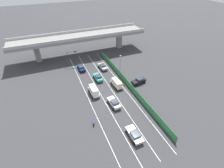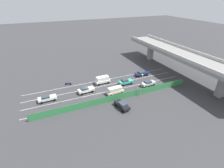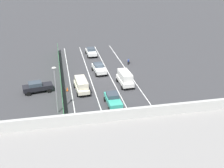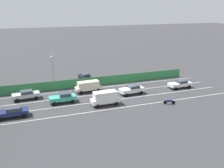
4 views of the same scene
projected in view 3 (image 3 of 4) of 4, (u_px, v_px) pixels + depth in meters
name	position (u px, v px, depth m)	size (l,w,h in m)	color
ground_plane	(100.00, 75.00, 49.00)	(300.00, 300.00, 0.00)	#38383A
lane_line_left_edge	(137.00, 86.00, 44.95)	(0.14, 47.26, 0.01)	silver
lane_line_mid_left	(116.00, 88.00, 44.29)	(0.14, 47.26, 0.01)	silver
lane_line_mid_right	(94.00, 89.00, 43.64)	(0.14, 47.26, 0.01)	silver
lane_line_right_edge	(71.00, 91.00, 42.98)	(0.14, 47.26, 0.01)	silver
elevated_overpass	(173.00, 158.00, 18.34)	(50.25, 8.81, 8.29)	gray
green_fence	(61.00, 87.00, 42.34)	(0.10, 43.36, 1.81)	#338447
car_sedan_silver	(93.00, 124.00, 32.79)	(2.23, 4.64, 1.58)	#B7BABC
car_hatchback_white	(99.00, 68.00, 49.76)	(2.30, 4.62, 1.67)	silver
car_sedan_white	(91.00, 52.00, 58.99)	(2.15, 4.60, 1.56)	white
car_sedan_navy	(154.00, 127.00, 32.21)	(2.06, 4.63, 1.57)	navy
car_taxi_teal	(113.00, 99.00, 38.57)	(2.09, 4.42, 1.70)	teal
car_van_white	(125.00, 78.00, 44.66)	(2.16, 4.68, 2.30)	silver
car_van_cream	(81.00, 85.00, 42.53)	(2.24, 4.92, 2.03)	beige
motorcycle	(128.00, 61.00, 54.54)	(0.85, 1.87, 0.93)	black
parked_sedan_dark	(37.00, 87.00, 42.41)	(4.70, 2.55, 1.70)	black
traffic_light	(193.00, 126.00, 27.30)	(3.28, 1.03, 5.19)	#47474C
street_lamp	(56.00, 85.00, 35.40)	(0.60, 0.36, 6.52)	gray
traffic_cone	(67.00, 89.00, 43.05)	(0.47, 0.47, 0.65)	orange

